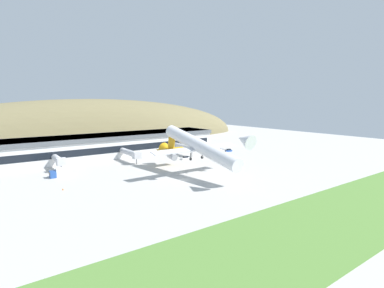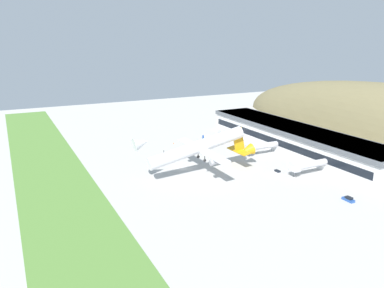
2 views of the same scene
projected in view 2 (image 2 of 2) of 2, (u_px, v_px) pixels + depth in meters
The scene contains 11 objects.
ground_plane at pixel (183, 168), 150.98m from camera, with size 357.01×357.01×0.00m, color #B7B5AF.
grass_strip_foreground at pixel (57, 189), 129.81m from camera, with size 321.31×26.53×0.08m, color #568438.
terminal_building at pixel (294, 137), 176.56m from camera, with size 108.79×21.95×10.69m.
jetway_0 at pixel (229, 132), 194.26m from camera, with size 3.38×12.87×5.43m.
jetway_1 at pixel (260, 146), 167.99m from camera, with size 3.38×17.10×5.43m.
jetway_2 at pixel (307, 165), 142.64m from camera, with size 3.38×16.93×5.43m.
cargo_airplane at pixel (199, 148), 141.89m from camera, with size 36.31×51.05×14.66m.
service_car_0 at pixel (348, 199), 120.14m from camera, with size 4.07×1.75×1.48m.
service_car_1 at pixel (277, 172), 145.00m from camera, with size 4.38×1.91×1.44m.
fuel_truck at pixel (207, 138), 191.91m from camera, with size 6.44×2.51×3.15m.
traffic_cone_0 at pixel (174, 143), 187.15m from camera, with size 0.52×0.52×0.58m.
Camera 2 is at (129.06, -61.48, 49.70)m, focal length 35.00 mm.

